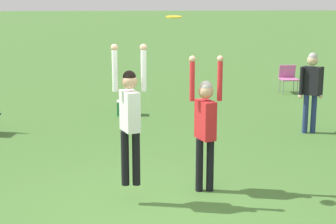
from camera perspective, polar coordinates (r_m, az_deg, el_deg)
ground_plane at (r=8.40m, az=-1.77°, el=-10.05°), size 120.00×120.00×0.00m
person_jumping at (r=8.27m, az=-3.89°, el=-0.00°), size 0.52×0.42×2.13m
person_defending at (r=8.84m, az=3.82°, el=-0.86°), size 0.54×0.43×2.20m
frisbee at (r=8.41m, az=0.59°, el=9.65°), size 0.24×0.24×0.03m
camping_chair_0 at (r=17.53m, az=12.11°, el=3.57°), size 0.52×0.55×0.83m
person_spectator_near at (r=12.75m, az=14.35°, el=2.70°), size 0.56×0.42×1.80m
cooler_box at (r=14.27m, az=-4.18°, el=0.43°), size 0.51×0.31×0.37m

